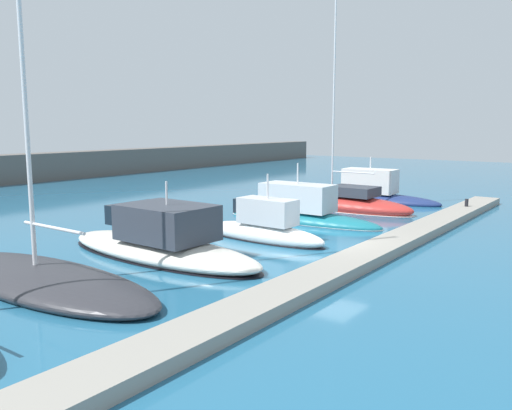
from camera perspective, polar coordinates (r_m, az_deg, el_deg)
The scene contains 9 objects.
ground_plane at distance 22.25m, azimuth 8.04°, elevation -4.70°, with size 120.00×120.00×0.00m, color #236084.
dock_pier at distance 21.39m, azimuth 12.67°, elevation -4.83°, with size 35.59×1.53×0.39m, color gray.
sailboat_charcoal_second at distance 18.38m, azimuth -21.77°, elevation -7.16°, with size 3.50×10.32×18.40m.
motorboat_ivory_third at distance 21.03m, azimuth -10.09°, elevation -3.94°, with size 3.26×9.96×3.21m.
motorboat_white_fourth at distance 23.71m, azimuth 0.79°, elevation -2.53°, with size 1.71×6.39×3.22m.
motorboat_teal_fifth at distance 28.51m, azimuth 4.68°, elevation -0.76°, with size 2.36×9.15×3.48m.
sailboat_red_sixth at distance 32.68m, azimuth 9.24°, elevation 0.16°, with size 2.90×9.11×16.81m.
motorboat_navy_seventh at distance 36.62m, azimuth 12.55°, elevation 1.27°, with size 2.62×8.42×3.35m.
dock_bollard at distance 33.28m, azimuth 21.52°, elevation 0.23°, with size 0.20×0.20×0.44m, color black.
Camera 1 is at (-19.16, -10.12, 5.05)m, focal length 37.55 mm.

